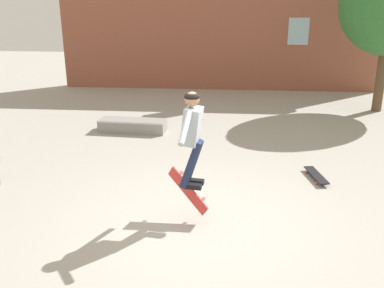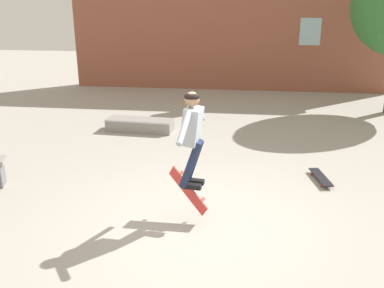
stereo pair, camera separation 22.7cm
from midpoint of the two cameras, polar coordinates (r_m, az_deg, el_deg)
The scene contains 6 objects.
ground_plane at distance 6.47m, azimuth 1.84°, elevation -10.54°, with size 40.00×40.00×0.00m, color #A39E93.
building_backdrop at distance 15.51m, azimuth 5.69°, elevation 15.97°, with size 11.76×0.52×5.76m.
skate_ledge at distance 10.77m, azimuth -6.34°, elevation 2.54°, with size 1.68×0.66×0.30m.
skater at distance 6.03m, azimuth 1.09°, elevation 1.72°, with size 0.36×1.32×1.41m.
skateboard_flipping at distance 6.42m, azimuth 0.49°, elevation -6.23°, with size 0.65×0.48×0.67m.
skateboard_resting at distance 8.22m, azimuth 17.56°, elevation -4.23°, with size 0.33×0.85×0.08m.
Camera 2 is at (0.61, -5.59, 3.20)m, focal length 40.00 mm.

